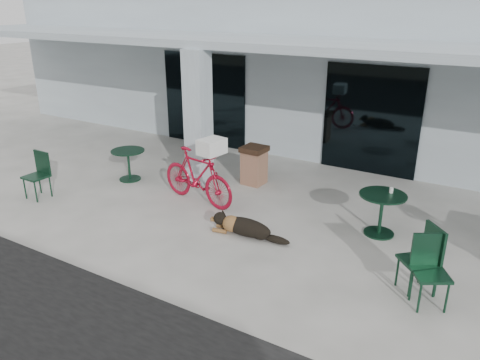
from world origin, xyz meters
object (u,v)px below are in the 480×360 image
Objects in this scene: bicycle at (197,176)px; cafe_chair_far_a at (431,273)px; trash_receptacle at (254,165)px; cafe_table_near at (129,165)px; cafe_table_far at (381,214)px; dog at (246,226)px; cafe_chair_far_b at (418,260)px; cafe_chair_near at (36,176)px.

bicycle is 1.91× the size of cafe_chair_far_a.
trash_receptacle is at bearing -8.07° from bicycle.
cafe_table_far reaches higher than cafe_table_near.
cafe_table_far is (6.04, 0.27, 0.03)m from cafe_table_near.
trash_receptacle is (0.51, 1.59, -0.14)m from bicycle.
bicycle reaches higher than trash_receptacle.
dog is 1.47× the size of cafe_table_near.
cafe_chair_far_a is at bearing -57.18° from cafe_table_far.
trash_receptacle reaches higher than cafe_table_far.
cafe_chair_far_b is (0.97, -1.59, 0.13)m from cafe_table_far.
cafe_table_near is at bearing -177.42° from cafe_table_far.
cafe_chair_near is at bearing -162.91° from cafe_table_far.
bicycle reaches higher than cafe_chair_far_a.
cafe_table_near is at bearing 136.98° from cafe_chair_far_a.
dog is 4.96m from cafe_chair_near.
cafe_chair_near is at bearing -128.80° from cafe_chair_far_b.
cafe_chair_near is at bearing -117.03° from cafe_table_near.
dog is 1.14× the size of cafe_chair_near.
cafe_chair_far_b is at bearing 99.95° from cafe_chair_far_a.
dog is at bearing 140.75° from cafe_chair_far_a.
dog is (1.69, -0.82, -0.40)m from bicycle.
bicycle is 1.93× the size of cafe_chair_near.
bicycle reaches higher than cafe_chair_near.
dog is at bearing -15.35° from cafe_table_near.
cafe_chair_far_a is at bearing -12.25° from cafe_table_near.
cafe_chair_far_b is 1.15× the size of trash_receptacle.
cafe_table_far is (7.00, 2.15, -0.11)m from cafe_chair_near.
cafe_chair_far_b reaches higher than trash_receptacle.
cafe_chair_near is 0.99× the size of cafe_chair_far_a.
bicycle is at bearing -145.31° from cafe_chair_far_b.
cafe_table_far is at bearing 23.08° from dog.
cafe_chair_far_a is at bearing -2.16° from cafe_chair_far_b.
cafe_table_far is 0.83× the size of cafe_chair_far_a.
cafe_chair_near is (-4.88, -0.80, 0.32)m from dog.
cafe_chair_far_b reaches higher than cafe_table_near.
cafe_chair_far_a is (3.31, -0.49, 0.33)m from dog.
cafe_chair_far_a reaches higher than dog.
bicycle is 1.87× the size of cafe_chair_far_b.
cafe_chair_far_a reaches higher than trash_receptacle.
dog is 3.11m from cafe_chair_far_b.
trash_receptacle is (-4.26, 2.65, -0.07)m from cafe_chair_far_b.
cafe_table_near is (-3.92, 1.08, 0.18)m from dog.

